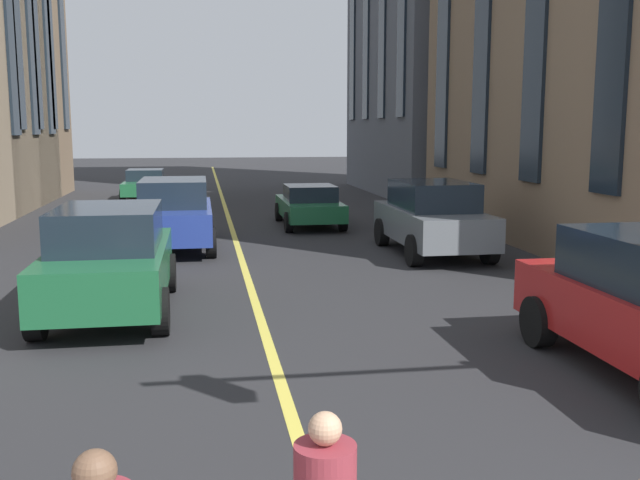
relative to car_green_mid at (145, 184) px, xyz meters
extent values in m
cube|color=#D8C64C|center=(-12.36, -3.46, -0.70)|extent=(80.00, 0.16, 0.01)
cube|color=#1E6038|center=(-0.05, 0.00, -0.11)|extent=(4.40, 1.80, 0.55)
cube|color=#19232D|center=(0.17, 0.00, 0.42)|extent=(1.85, 1.58, 0.50)
cylinder|color=black|center=(-1.50, -0.86, -0.38)|extent=(0.64, 0.22, 0.64)
cylinder|color=black|center=(-1.50, 0.86, -0.38)|extent=(0.64, 0.22, 0.64)
cylinder|color=black|center=(1.40, -0.86, -0.38)|extent=(0.64, 0.22, 0.64)
cylinder|color=black|center=(1.40, 0.86, -0.38)|extent=(0.64, 0.22, 0.64)
cube|color=#1E6038|center=(-20.92, -0.90, 0.08)|extent=(4.70, 1.95, 0.80)
cube|color=#19232D|center=(-20.92, -0.90, 0.83)|extent=(2.59, 1.72, 0.70)
cylinder|color=black|center=(-22.47, -1.84, -0.32)|extent=(0.76, 0.27, 0.76)
cylinder|color=black|center=(-22.47, 0.03, -0.32)|extent=(0.76, 0.27, 0.76)
cylinder|color=black|center=(-19.37, -1.84, -0.32)|extent=(0.76, 0.27, 0.76)
cylinder|color=black|center=(-19.37, 0.03, -0.32)|extent=(0.76, 0.27, 0.76)
cube|color=#1E6038|center=(-10.05, -6.04, -0.11)|extent=(4.40, 1.80, 0.55)
cube|color=#19232D|center=(-10.27, -6.04, 0.42)|extent=(1.85, 1.58, 0.50)
cylinder|color=black|center=(-8.60, -5.18, -0.38)|extent=(0.64, 0.22, 0.64)
cylinder|color=black|center=(-8.60, -6.91, -0.38)|extent=(0.64, 0.22, 0.64)
cylinder|color=black|center=(-11.51, -5.18, -0.38)|extent=(0.64, 0.22, 0.64)
cylinder|color=black|center=(-11.51, -6.91, -0.38)|extent=(0.64, 0.22, 0.64)
cube|color=slate|center=(-16.03, -8.36, 0.08)|extent=(4.70, 1.95, 0.80)
cube|color=#19232D|center=(-16.03, -8.36, 0.83)|extent=(2.59, 1.72, 0.70)
cylinder|color=black|center=(-14.48, -7.42, -0.32)|extent=(0.76, 0.27, 0.76)
cylinder|color=black|center=(-14.48, -9.30, -0.32)|extent=(0.76, 0.27, 0.76)
cylinder|color=black|center=(-17.59, -7.42, -0.32)|extent=(0.76, 0.27, 0.76)
cylinder|color=black|center=(-17.59, -9.30, -0.32)|extent=(0.76, 0.27, 0.76)
cube|color=navy|center=(-14.12, -1.79, 0.08)|extent=(4.70, 1.95, 0.80)
cube|color=#19232D|center=(-14.12, -1.79, 0.83)|extent=(2.59, 1.72, 0.70)
cylinder|color=black|center=(-15.67, -2.72, -0.32)|extent=(0.76, 0.27, 0.76)
cylinder|color=black|center=(-15.67, -0.85, -0.32)|extent=(0.76, 0.27, 0.76)
cylinder|color=black|center=(-12.57, -2.72, -0.32)|extent=(0.76, 0.27, 0.76)
cylinder|color=black|center=(-12.57, -0.85, -0.32)|extent=(0.76, 0.27, 0.76)
cylinder|color=black|center=(-24.00, -7.42, -0.32)|extent=(0.76, 0.27, 0.76)
sphere|color=brown|center=(-30.35, -1.98, 0.87)|extent=(0.22, 0.22, 0.22)
sphere|color=tan|center=(-29.80, -3.21, 0.77)|extent=(0.20, 0.20, 0.20)
cube|color=#19232D|center=(-12.59, -10.91, 6.18)|extent=(1.10, 0.10, 10.05)
cube|color=#19232D|center=(-9.02, -10.91, 6.18)|extent=(1.10, 0.10, 10.05)
camera|label=1|loc=(-33.80, -2.52, 2.52)|focal=40.70mm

